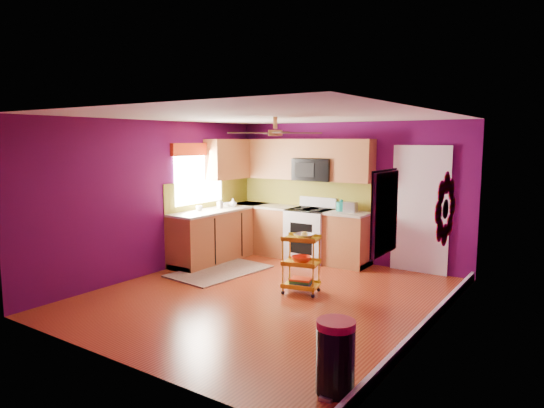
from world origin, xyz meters
The scene contains 18 objects.
ground centered at (0.00, 0.00, 0.00)m, with size 5.00×5.00×0.00m, color maroon.
room_envelope centered at (0.03, 0.00, 1.63)m, with size 4.54×5.04×2.52m.
lower_cabinets centered at (-1.35, 1.82, 0.43)m, with size 2.81×2.31×0.94m.
electric_range centered at (-0.55, 2.17, 0.48)m, with size 0.76×0.66×1.13m.
upper_cabinetry centered at (-1.24, 2.17, 1.80)m, with size 2.80×2.30×1.26m.
left_window centered at (-2.22, 1.05, 1.74)m, with size 0.08×1.35×1.08m.
panel_door centered at (1.35, 2.47, 1.02)m, with size 0.95×0.11×2.15m.
right_wall_art centered at (2.23, -0.34, 1.44)m, with size 0.04×2.74×1.04m.
ceiling_fan centered at (0.00, 0.20, 2.29)m, with size 1.01×1.01×0.26m.
shag_rug centered at (-1.38, 0.60, 0.01)m, with size 1.00×1.64×0.02m, color black.
rolling_cart centered at (0.32, 0.40, 0.46)m, with size 0.57×0.47×0.90m.
trash_can centered at (1.98, -1.81, 0.32)m, with size 0.37×0.39×0.65m.
teal_kettle centered at (0.02, 2.26, 1.02)m, with size 0.18×0.18×0.21m.
toaster centered at (0.21, 2.23, 1.03)m, with size 0.22×0.15×0.18m, color beige.
soap_bottle_a centered at (-1.98, 1.33, 1.03)m, with size 0.08×0.09×0.19m, color #EA3F72.
soap_bottle_b centered at (-1.90, 1.61, 1.02)m, with size 0.13×0.13×0.16m, color white.
counter_dish centered at (-2.01, 1.64, 0.97)m, with size 0.26×0.26×0.06m, color white.
counter_cup centered at (-2.07, 0.87, 0.99)m, with size 0.12×0.12×0.10m, color white.
Camera 1 is at (3.76, -5.40, 2.18)m, focal length 32.00 mm.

